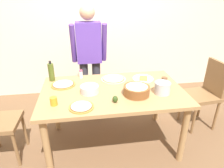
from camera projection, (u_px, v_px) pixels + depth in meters
name	position (u px, v px, depth m)	size (l,w,h in m)	color
ground	(113.00, 142.00, 2.60)	(8.00, 8.00, 0.00)	brown
wall_back	(99.00, 20.00, 3.47)	(5.60, 0.10, 2.60)	beige
dining_table	(113.00, 97.00, 2.31)	(1.60, 0.96, 0.76)	#A37A4C
person_cook	(89.00, 56.00, 2.84)	(0.49, 0.25, 1.62)	#2D2D38
chair_wooden_right	(206.00, 91.00, 2.73)	(0.43, 0.43, 0.95)	brown
pizza_raw_on_board	(113.00, 79.00, 2.52)	(0.31, 0.31, 0.02)	beige
pizza_cooked_on_tray	(81.00, 107.00, 1.93)	(0.24, 0.24, 0.02)	#C67A33
pizza_second_cooked	(63.00, 84.00, 2.38)	(0.29, 0.29, 0.02)	#C67A33
plate_with_slice	(143.00, 78.00, 2.54)	(0.26, 0.26, 0.02)	white
popcorn_bowl	(137.00, 90.00, 2.14)	(0.28, 0.28, 0.11)	brown
mixing_bowl_steel	(90.00, 89.00, 2.20)	(0.20, 0.20, 0.08)	#B7B7BC
olive_oil_bottle	(51.00, 72.00, 2.45)	(0.07, 0.07, 0.26)	#47561E
steel_pot	(162.00, 88.00, 2.17)	(0.17, 0.17, 0.13)	#B7B7BC
cup_orange	(54.00, 101.00, 1.96)	(0.07, 0.07, 0.09)	orange
cup_small_brown	(164.00, 81.00, 2.39)	(0.07, 0.07, 0.09)	brown
salt_shaker	(81.00, 74.00, 2.55)	(0.04, 0.04, 0.11)	white
avocado	(115.00, 99.00, 2.01)	(0.06, 0.06, 0.07)	#2D4219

